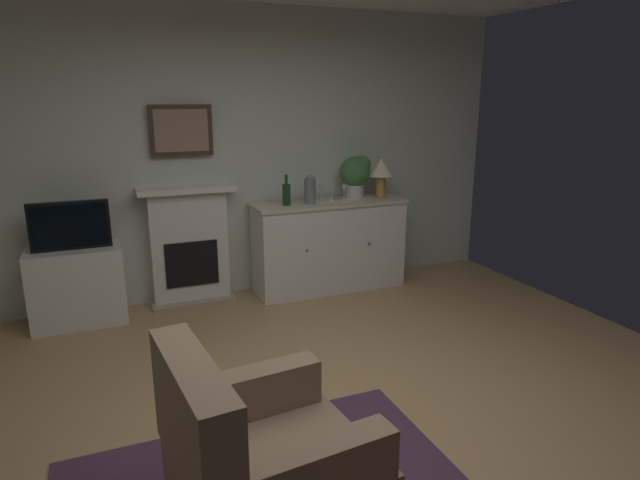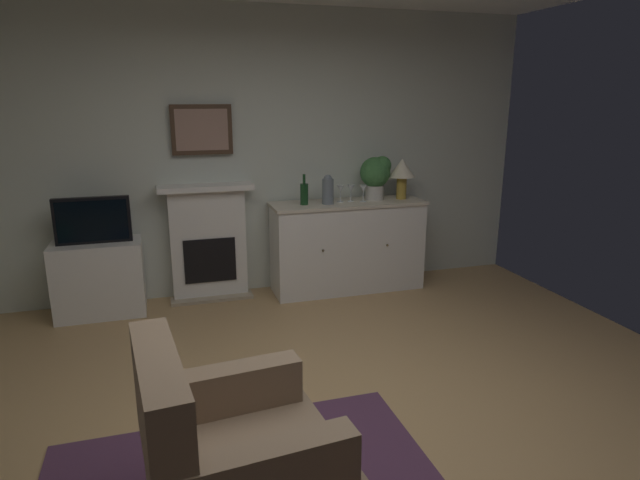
% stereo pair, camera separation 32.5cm
% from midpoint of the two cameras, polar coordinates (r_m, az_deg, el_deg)
% --- Properties ---
extents(ground_plane, '(5.44, 5.40, 0.10)m').
position_cam_midpoint_polar(ground_plane, '(3.31, 1.92, -20.78)').
color(ground_plane, tan).
rests_on(ground_plane, ground).
extents(wall_rear, '(5.44, 0.06, 2.70)m').
position_cam_midpoint_polar(wall_rear, '(5.26, -10.13, 8.87)').
color(wall_rear, silver).
rests_on(wall_rear, ground_plane).
extents(fireplace_unit, '(0.87, 0.30, 1.10)m').
position_cam_midpoint_polar(fireplace_unit, '(5.19, -15.40, -0.54)').
color(fireplace_unit, white).
rests_on(fireplace_unit, ground_plane).
extents(framed_picture, '(0.55, 0.04, 0.45)m').
position_cam_midpoint_polar(framed_picture, '(5.07, -16.29, 11.05)').
color(framed_picture, '#473323').
extents(sideboard_cabinet, '(1.51, 0.49, 0.89)m').
position_cam_midpoint_polar(sideboard_cabinet, '(5.37, -0.76, -0.60)').
color(sideboard_cabinet, white).
rests_on(sideboard_cabinet, ground_plane).
extents(table_lamp, '(0.26, 0.26, 0.40)m').
position_cam_midpoint_polar(table_lamp, '(5.46, 4.77, 7.37)').
color(table_lamp, '#B79338').
rests_on(table_lamp, sideboard_cabinet).
extents(wine_bottle, '(0.08, 0.08, 0.29)m').
position_cam_midpoint_polar(wine_bottle, '(5.09, -5.40, 4.86)').
color(wine_bottle, '#193F1E').
rests_on(wine_bottle, sideboard_cabinet).
extents(wine_glass_left, '(0.07, 0.07, 0.16)m').
position_cam_midpoint_polar(wine_glass_left, '(5.24, -1.60, 5.36)').
color(wine_glass_left, silver).
rests_on(wine_glass_left, sideboard_cabinet).
extents(wine_glass_center, '(0.07, 0.07, 0.16)m').
position_cam_midpoint_polar(wine_glass_center, '(5.28, -0.50, 5.44)').
color(wine_glass_center, silver).
rests_on(wine_glass_center, sideboard_cabinet).
extents(wine_glass_right, '(0.07, 0.07, 0.16)m').
position_cam_midpoint_polar(wine_glass_right, '(5.28, 0.81, 5.44)').
color(wine_glass_right, silver).
rests_on(wine_glass_right, sideboard_cabinet).
extents(vase_decorative, '(0.11, 0.11, 0.28)m').
position_cam_midpoint_polar(vase_decorative, '(5.12, -2.90, 5.33)').
color(vase_decorative, slate).
rests_on(vase_decorative, sideboard_cabinet).
extents(tv_cabinet, '(0.75, 0.42, 0.66)m').
position_cam_midpoint_polar(tv_cabinet, '(5.09, -25.95, -4.43)').
color(tv_cabinet, white).
rests_on(tv_cabinet, ground_plane).
extents(tv_set, '(0.62, 0.07, 0.40)m').
position_cam_midpoint_polar(tv_set, '(4.93, -26.66, 1.34)').
color(tv_set, black).
rests_on(tv_set, tv_cabinet).
extents(potted_plant_small, '(0.30, 0.30, 0.43)m').
position_cam_midpoint_polar(potted_plant_small, '(5.39, 2.09, 7.07)').
color(potted_plant_small, beige).
rests_on(potted_plant_small, sideboard_cabinet).
extents(armchair, '(0.88, 0.85, 0.92)m').
position_cam_midpoint_polar(armchair, '(2.49, -10.35, -22.42)').
color(armchair, '#8C7259').
rests_on(armchair, ground_plane).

